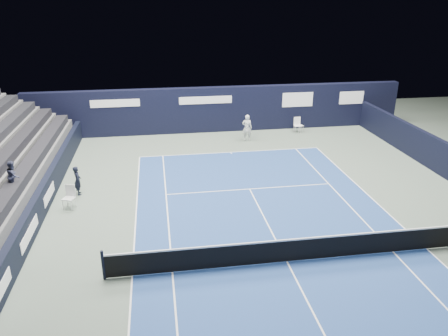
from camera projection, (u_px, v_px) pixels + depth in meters
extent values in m
plane|color=#536256|center=(273.00, 234.00, 17.56)|extent=(48.00, 48.00, 0.00)
cube|color=navy|center=(287.00, 262.00, 15.72)|extent=(10.97, 23.77, 0.01)
cube|color=white|center=(299.00, 125.00, 30.38)|extent=(0.58, 0.57, 0.04)
cube|color=white|center=(298.00, 121.00, 30.44)|extent=(0.43, 0.21, 0.54)
cylinder|color=white|center=(299.00, 128.00, 30.71)|extent=(0.03, 0.03, 0.47)
cylinder|color=white|center=(295.00, 129.00, 30.52)|extent=(0.03, 0.03, 0.47)
cylinder|color=white|center=(303.00, 129.00, 30.42)|extent=(0.03, 0.03, 0.47)
cylinder|color=white|center=(299.00, 130.00, 30.23)|extent=(0.03, 0.03, 0.47)
cube|color=white|center=(297.00, 120.00, 30.42)|extent=(0.37, 0.22, 0.34)
cube|color=white|center=(298.00, 126.00, 30.26)|extent=(0.50, 0.48, 0.04)
cube|color=white|center=(297.00, 121.00, 30.35)|extent=(0.47, 0.07, 0.56)
cylinder|color=white|center=(299.00, 128.00, 30.54)|extent=(0.03, 0.03, 0.49)
cylinder|color=white|center=(294.00, 128.00, 30.51)|extent=(0.03, 0.03, 0.49)
cylinder|color=white|center=(301.00, 130.00, 30.19)|extent=(0.03, 0.03, 0.49)
cylinder|color=white|center=(295.00, 130.00, 30.16)|extent=(0.03, 0.03, 0.49)
cube|color=white|center=(69.00, 198.00, 19.46)|extent=(0.61, 0.60, 0.05)
cube|color=white|center=(70.00, 190.00, 19.55)|extent=(0.46, 0.20, 0.57)
cylinder|color=white|center=(76.00, 202.00, 19.69)|extent=(0.03, 0.03, 0.50)
cylinder|color=white|center=(67.00, 201.00, 19.77)|extent=(0.03, 0.03, 0.50)
cylinder|color=white|center=(71.00, 206.00, 19.34)|extent=(0.03, 0.03, 0.50)
cylinder|color=white|center=(63.00, 205.00, 19.41)|extent=(0.03, 0.03, 0.50)
imported|color=black|center=(78.00, 180.00, 20.80)|extent=(0.46, 0.59, 1.43)
cube|color=white|center=(231.00, 152.00, 26.62)|extent=(10.97, 0.06, 0.00)
cube|color=white|center=(427.00, 249.00, 16.52)|extent=(0.06, 23.77, 0.00)
cube|color=white|center=(132.00, 276.00, 14.92)|extent=(0.06, 23.77, 0.00)
cube|color=white|center=(393.00, 252.00, 16.32)|extent=(0.06, 23.77, 0.00)
cube|color=white|center=(172.00, 272.00, 15.12)|extent=(0.06, 23.77, 0.00)
cube|color=white|center=(250.00, 189.00, 21.59)|extent=(8.23, 0.06, 0.00)
cube|color=white|center=(287.00, 262.00, 15.72)|extent=(0.06, 12.80, 0.00)
cube|color=white|center=(231.00, 153.00, 26.48)|extent=(0.06, 0.30, 0.00)
cylinder|color=black|center=(103.00, 265.00, 14.59)|extent=(0.10, 0.10, 1.10)
cube|color=black|center=(288.00, 251.00, 15.55)|extent=(12.80, 0.03, 0.86)
cube|color=white|center=(288.00, 240.00, 15.38)|extent=(12.80, 0.05, 0.06)
cube|color=black|center=(220.00, 109.00, 30.28)|extent=(26.00, 0.60, 3.10)
cube|color=silver|center=(115.00, 103.00, 28.69)|extent=(3.20, 0.02, 0.50)
cube|color=silver|center=(206.00, 100.00, 29.57)|extent=(3.60, 0.02, 0.50)
cube|color=silver|center=(298.00, 100.00, 30.59)|extent=(2.20, 0.02, 1.00)
cube|color=silver|center=(351.00, 98.00, 31.17)|extent=(1.80, 0.02, 0.90)
cube|color=black|center=(45.00, 194.00, 19.62)|extent=(0.30, 22.00, 1.20)
cube|color=silver|center=(0.00, 291.00, 13.22)|extent=(0.02, 2.00, 0.45)
cube|color=silver|center=(30.00, 233.00, 16.44)|extent=(0.02, 2.40, 0.45)
cube|color=silver|center=(49.00, 194.00, 19.65)|extent=(0.02, 2.00, 0.45)
cube|color=#49494B|center=(36.00, 182.00, 20.37)|extent=(0.90, 16.00, 1.65)
cube|color=#4D4D4F|center=(15.00, 179.00, 20.15)|extent=(0.90, 16.00, 2.10)
cube|color=black|center=(32.00, 161.00, 19.99)|extent=(0.63, 15.20, 0.40)
cube|color=black|center=(10.00, 153.00, 19.69)|extent=(0.63, 15.20, 0.40)
imported|color=#2A2D46|center=(13.00, 176.00, 17.31)|extent=(0.53, 0.65, 1.25)
imported|color=silver|center=(247.00, 128.00, 28.48)|extent=(0.73, 0.59, 1.75)
cylinder|color=black|center=(246.00, 126.00, 28.12)|extent=(0.03, 0.29, 0.13)
torus|color=black|center=(247.00, 126.00, 27.85)|extent=(0.30, 0.13, 0.29)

